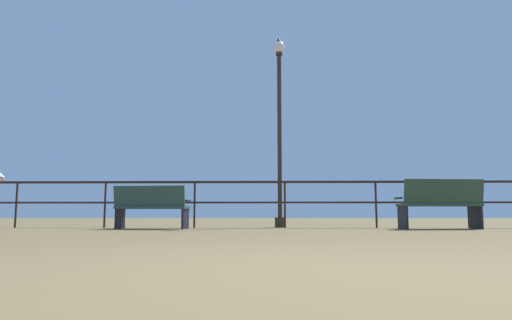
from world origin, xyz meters
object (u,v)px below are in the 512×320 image
(seagull_on_rail, at_px, (0,177))
(bench_near_right, at_px, (441,202))
(lamppost_center, at_px, (279,120))
(bench_near_left, at_px, (151,205))

(seagull_on_rail, bearing_deg, bench_near_right, -5.20)
(lamppost_center, xyz_separation_m, seagull_on_rail, (-6.17, -0.26, -1.32))
(seagull_on_rail, bearing_deg, bench_near_left, -13.15)
(bench_near_left, distance_m, lamppost_center, 3.42)
(bench_near_right, relative_size, lamppost_center, 0.37)
(bench_near_right, distance_m, seagull_on_rail, 9.34)
(lamppost_center, distance_m, seagull_on_rail, 6.31)
(bench_near_left, distance_m, seagull_on_rail, 3.73)
(bench_near_right, relative_size, seagull_on_rail, 4.80)
(bench_near_left, relative_size, lamppost_center, 0.34)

